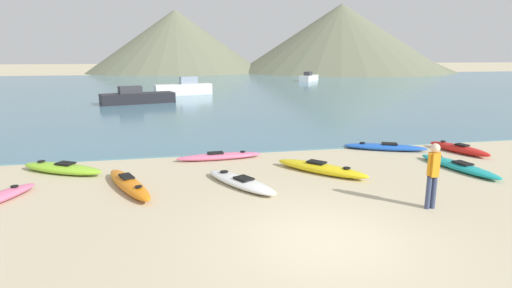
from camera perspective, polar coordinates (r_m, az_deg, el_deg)
ground_plane at (r=8.81m, az=9.61°, el=-13.39°), size 400.00×400.00×0.00m
bay_water at (r=50.47m, az=-8.47°, el=8.05°), size 160.00×70.00×0.06m
far_hill_left at (r=98.04m, az=-11.35°, el=14.19°), size 40.86×40.86×14.29m
far_hill_midleft at (r=98.46m, az=11.99°, el=14.54°), size 48.59×48.59×15.60m
far_hill_midright at (r=104.97m, az=12.35°, el=13.30°), size 53.16×53.16×11.67m
kayak_on_sand_1 at (r=17.33m, az=17.97°, el=-0.41°), size 3.29×1.98×0.31m
kayak_on_sand_2 at (r=12.25m, az=-17.72°, el=-5.45°), size 1.80×3.29×0.39m
kayak_on_sand_3 at (r=14.75m, az=-25.95°, el=-3.14°), size 3.06×2.17×0.38m
kayak_on_sand_4 at (r=12.01m, az=-2.20°, el=-5.42°), size 2.11×3.01×0.30m
kayak_on_sand_5 at (r=13.45m, az=9.25°, el=-3.44°), size 2.70×2.97×0.38m
kayak_on_sand_6 at (r=18.03m, az=26.97°, el=-0.59°), size 1.32×2.73×0.37m
kayak_on_sand_7 at (r=15.36m, az=26.93°, el=-2.80°), size 1.20×3.38×0.30m
kayak_on_sand_8 at (r=15.07m, az=-5.21°, el=-1.75°), size 3.26×0.73×0.30m
person_near_foreground at (r=10.98m, az=23.97°, el=-3.63°), size 0.34×0.24×1.70m
moored_boat_0 at (r=33.81m, az=-16.63°, el=6.42°), size 6.00×3.36×1.40m
moored_boat_1 at (r=62.82m, az=7.56°, el=9.40°), size 4.46×5.44×1.40m
moored_boat_2 at (r=40.32m, az=-10.25°, el=7.82°), size 5.73×2.61×1.77m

